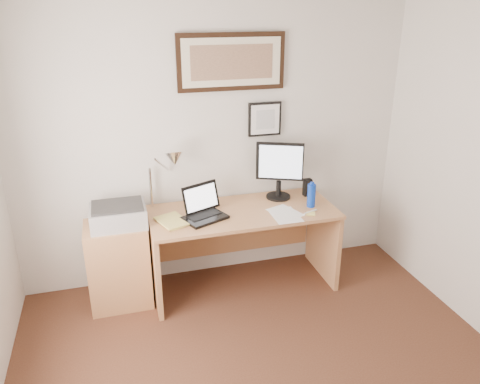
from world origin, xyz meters
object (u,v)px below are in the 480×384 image
object	(u,v)px
laptop	(203,210)
printer	(118,215)
book	(161,225)
lcd_monitor	(280,168)
desk	(240,231)
water_bottle	(311,196)
side_cabinet	(119,264)

from	to	relation	value
laptop	printer	distance (m)	0.69
book	lcd_monitor	xyz separation A→B (m)	(1.11, 0.28, 0.28)
lcd_monitor	laptop	bearing A→B (deg)	-164.34
desk	lcd_monitor	distance (m)	0.66
lcd_monitor	printer	size ratio (longest dim) A/B	1.18
water_bottle	lcd_monitor	distance (m)	0.38
book	lcd_monitor	size ratio (longest dim) A/B	0.55
book	lcd_monitor	distance (m)	1.17
desk	book	bearing A→B (deg)	-165.21
water_bottle	printer	size ratio (longest dim) A/B	0.47
desk	printer	size ratio (longest dim) A/B	3.64
water_bottle	book	world-z (taller)	water_bottle
laptop	water_bottle	bearing A→B (deg)	-3.09
side_cabinet	lcd_monitor	distance (m)	1.62
book	lcd_monitor	world-z (taller)	lcd_monitor
water_bottle	desk	world-z (taller)	water_bottle
book	water_bottle	bearing A→B (deg)	1.02
side_cabinet	water_bottle	bearing A→B (deg)	-4.45
water_bottle	desk	distance (m)	0.70
laptop	lcd_monitor	bearing A→B (deg)	15.66
book	laptop	bearing A→B (deg)	11.57
book	printer	xyz separation A→B (m)	(-0.32, 0.15, 0.06)
side_cabinet	laptop	world-z (taller)	laptop
laptop	printer	size ratio (longest dim) A/B	0.94
desk	laptop	size ratio (longest dim) A/B	3.86
book	laptop	xyz separation A→B (m)	(0.36, 0.07, 0.05)
side_cabinet	water_bottle	distance (m)	1.74
book	desk	bearing A→B (deg)	14.79
book	desk	distance (m)	0.78
desk	lcd_monitor	xyz separation A→B (m)	(0.39, 0.09, 0.53)
laptop	printer	world-z (taller)	laptop
lcd_monitor	printer	xyz separation A→B (m)	(-1.43, -0.13, -0.22)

